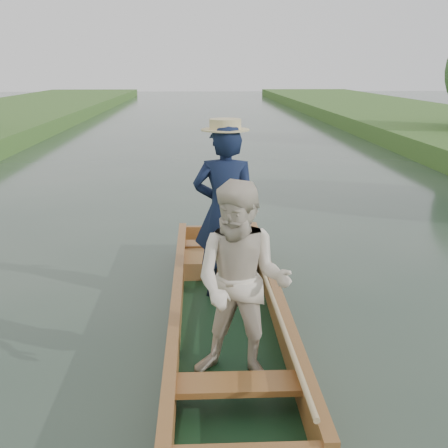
{
  "coord_description": "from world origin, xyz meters",
  "views": [
    {
      "loc": [
        -0.28,
        -5.36,
        2.62
      ],
      "look_at": [
        0.0,
        0.6,
        0.95
      ],
      "focal_mm": 45.0,
      "sensor_mm": 36.0,
      "label": 1
    }
  ],
  "objects": [
    {
      "name": "punt",
      "position": [
        0.03,
        -0.1,
        0.68
      ],
      "size": [
        1.12,
        5.0,
        2.07
      ],
      "color": "#13321A",
      "rests_on": "ground"
    },
    {
      "name": "ground",
      "position": [
        0.0,
        0.0,
        0.0
      ],
      "size": [
        120.0,
        120.0,
        0.0
      ],
      "primitive_type": "plane",
      "color": "#283D30",
      "rests_on": "ground"
    },
    {
      "name": "trees_far",
      "position": [
        1.16,
        8.59,
        2.39
      ],
      "size": [
        22.72,
        13.41,
        4.28
      ],
      "color": "#47331E",
      "rests_on": "ground"
    }
  ]
}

